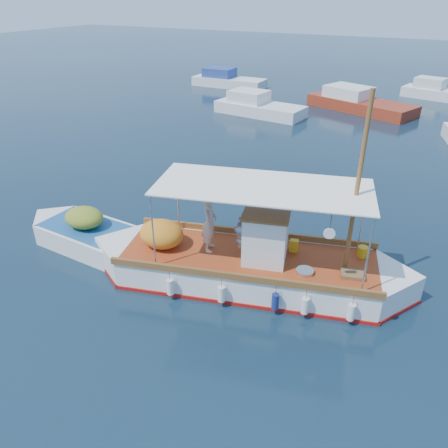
% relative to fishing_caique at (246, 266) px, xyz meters
% --- Properties ---
extents(ground, '(160.00, 160.00, 0.00)m').
position_rel_fishing_caique_xyz_m(ground, '(0.27, 0.45, -0.55)').
color(ground, black).
rests_on(ground, ground).
extents(fishing_caique, '(9.88, 4.52, 6.22)m').
position_rel_fishing_caique_xyz_m(fishing_caique, '(0.00, 0.00, 0.00)').
color(fishing_caique, white).
rests_on(fishing_caique, ground).
extents(dinghy, '(6.80, 2.24, 1.66)m').
position_rel_fishing_caique_xyz_m(dinghy, '(-5.12, -0.64, -0.20)').
color(dinghy, white).
rests_on(dinghy, ground).
extents(bg_boat_nw, '(6.68, 3.18, 1.80)m').
position_rel_fishing_caique_xyz_m(bg_boat_nw, '(-7.76, 18.97, -0.06)').
color(bg_boat_nw, silver).
rests_on(bg_boat_nw, ground).
extents(bg_boat_n, '(8.40, 5.46, 1.80)m').
position_rel_fishing_caique_xyz_m(bg_boat_n, '(-1.58, 23.58, -0.06)').
color(bg_boat_n, maroon).
rests_on(bg_boat_n, ground).
extents(bg_boat_far_w, '(6.76, 2.33, 1.80)m').
position_rel_fishing_caique_xyz_m(bg_boat_far_w, '(-14.29, 27.03, -0.06)').
color(bg_boat_far_w, silver).
rests_on(bg_boat_far_w, ground).
extents(bg_boat_far_n, '(5.90, 3.26, 1.80)m').
position_rel_fishing_caique_xyz_m(bg_boat_far_n, '(3.36, 30.33, -0.06)').
color(bg_boat_far_n, silver).
rests_on(bg_boat_far_n, ground).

